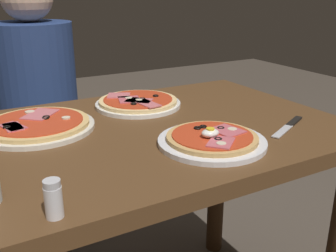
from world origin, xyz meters
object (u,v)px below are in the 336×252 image
at_px(pizza_across_left, 138,102).
at_px(diner_person, 41,125).
at_px(salt_shaker, 53,199).
at_px(pizza_foreground, 212,140).
at_px(pizza_across_right, 37,125).
at_px(knife, 290,125).
at_px(dining_table, 118,177).

height_order(pizza_across_left, diner_person, diner_person).
distance_m(pizza_across_left, salt_shaker, 0.64).
bearing_deg(diner_person, pizza_foreground, 103.75).
distance_m(pizza_across_left, pizza_across_right, 0.33).
bearing_deg(knife, pizza_across_right, 152.88).
height_order(pizza_foreground, diner_person, diner_person).
bearing_deg(diner_person, pizza_across_right, 78.66).
xyz_separation_m(dining_table, pizza_foreground, (0.17, -0.18, 0.14)).
bearing_deg(pizza_across_left, diner_person, 110.80).
distance_m(pizza_across_left, diner_person, 0.61).
bearing_deg(salt_shaker, pizza_foreground, 17.90).
distance_m(dining_table, pizza_across_left, 0.28).
relative_size(pizza_across_right, diner_person, 0.25).
relative_size(pizza_across_left, diner_person, 0.23).
distance_m(dining_table, diner_person, 0.73).
relative_size(knife, salt_shaker, 2.74).
height_order(knife, diner_person, diner_person).
distance_m(pizza_across_right, salt_shaker, 0.45).
relative_size(pizza_foreground, diner_person, 0.22).
bearing_deg(diner_person, knife, 117.93).
relative_size(pizza_foreground, salt_shaker, 3.90).
relative_size(pizza_foreground, knife, 1.43).
relative_size(pizza_foreground, pizza_across_right, 0.87).
distance_m(pizza_foreground, knife, 0.26).
relative_size(dining_table, knife, 6.78).
height_order(dining_table, knife, knife).
bearing_deg(salt_shaker, knife, 11.43).
bearing_deg(pizza_across_left, pizza_across_right, -168.88).
distance_m(knife, diner_person, 1.05).
height_order(pizza_across_right, knife, pizza_across_right).
bearing_deg(pizza_across_right, dining_table, -36.83).
xyz_separation_m(dining_table, diner_person, (-0.05, 0.73, -0.07)).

